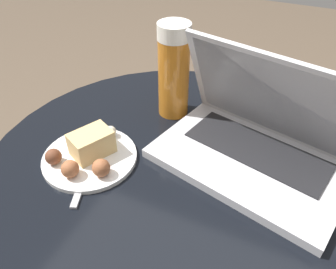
{
  "coord_description": "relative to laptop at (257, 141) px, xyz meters",
  "views": [
    {
      "loc": [
        0.18,
        -0.43,
        1.0
      ],
      "look_at": [
        -0.02,
        -0.01,
        0.62
      ],
      "focal_mm": 35.0,
      "sensor_mm": 36.0,
      "label": 1
    }
  ],
  "objects": [
    {
      "name": "snack_plate",
      "position": [
        -0.29,
        -0.14,
        -0.03
      ],
      "size": [
        0.18,
        0.18,
        0.06
      ],
      "color": "white",
      "rests_on": "table"
    },
    {
      "name": "beer_glass",
      "position": [
        -0.21,
        0.08,
        0.06
      ],
      "size": [
        0.07,
        0.07,
        0.21
      ],
      "color": "#C6701E",
      "rests_on": "table"
    },
    {
      "name": "laptop",
      "position": [
        0.0,
        0.0,
        0.0
      ],
      "size": [
        0.39,
        0.3,
        0.22
      ],
      "color": "silver",
      "rests_on": "table"
    },
    {
      "name": "table",
      "position": [
        -0.13,
        -0.07,
        -0.2
      ],
      "size": [
        0.76,
        0.76,
        0.55
      ],
      "color": "#9E9EA3",
      "rests_on": "ground_plane"
    },
    {
      "name": "fork",
      "position": [
        -0.28,
        -0.16,
        -0.04
      ],
      "size": [
        0.08,
        0.17,
        0.0
      ],
      "color": "#B2B2B7",
      "rests_on": "table"
    }
  ]
}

